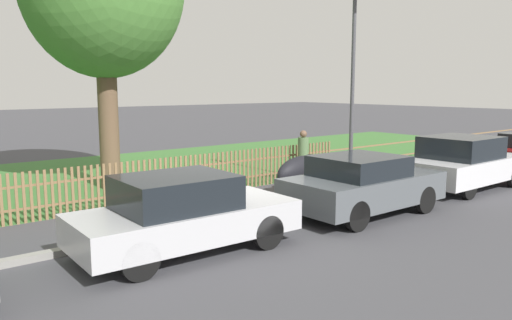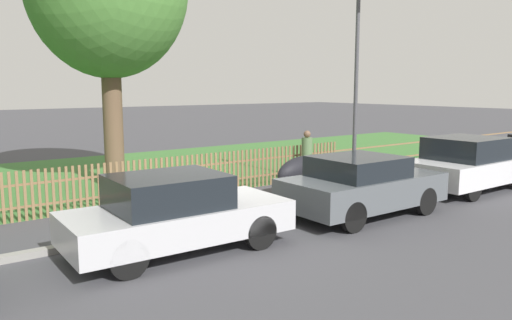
# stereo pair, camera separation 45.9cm
# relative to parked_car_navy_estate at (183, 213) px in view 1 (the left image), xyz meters

# --- Properties ---
(ground_plane) EXTENTS (120.00, 120.00, 0.00)m
(ground_plane) POSITION_rel_parked_car_navy_estate_xyz_m (1.90, 1.06, -0.69)
(ground_plane) COLOR #424247
(kerb_stone) EXTENTS (39.24, 0.20, 0.12)m
(kerb_stone) POSITION_rel_parked_car_navy_estate_xyz_m (1.90, 1.16, -0.63)
(kerb_stone) COLOR gray
(kerb_stone) RESTS_ON ground
(grass_strip) EXTENTS (39.24, 9.14, 0.01)m
(grass_strip) POSITION_rel_parked_car_navy_estate_xyz_m (1.90, 8.27, -0.68)
(grass_strip) COLOR #3D7033
(grass_strip) RESTS_ON ground
(park_fence) EXTENTS (39.24, 0.05, 1.10)m
(park_fence) POSITION_rel_parked_car_navy_estate_xyz_m (1.90, 3.71, -0.14)
(park_fence) COLOR olive
(park_fence) RESTS_ON ground
(parked_car_navy_estate) EXTENTS (3.95, 1.79, 1.37)m
(parked_car_navy_estate) POSITION_rel_parked_car_navy_estate_xyz_m (0.00, 0.00, 0.00)
(parked_car_navy_estate) COLOR #BCBCC1
(parked_car_navy_estate) RESTS_ON ground
(parked_car_red_compact) EXTENTS (3.79, 1.81, 1.35)m
(parked_car_red_compact) POSITION_rel_parked_car_navy_estate_xyz_m (4.47, -0.27, 0.01)
(parked_car_red_compact) COLOR #51565B
(parked_car_red_compact) RESTS_ON ground
(parked_car_white_van) EXTENTS (4.03, 1.86, 1.49)m
(parked_car_white_van) POSITION_rel_parked_car_navy_estate_xyz_m (8.98, -0.15, 0.05)
(parked_car_white_van) COLOR silver
(parked_car_white_van) RESTS_ON ground
(covered_motorcycle) EXTENTS (1.89, 0.78, 1.09)m
(covered_motorcycle) POSITION_rel_parked_car_navy_estate_xyz_m (4.70, 1.88, -0.03)
(covered_motorcycle) COLOR black
(covered_motorcycle) RESTS_ON ground
(pedestrian_near_fence) EXTENTS (0.37, 0.32, 1.58)m
(pedestrian_near_fence) POSITION_rel_parked_car_navy_estate_xyz_m (6.04, 3.26, 0.20)
(pedestrian_near_fence) COLOR #2D3351
(pedestrian_near_fence) RESTS_ON ground
(street_lamp) EXTENTS (0.20, 0.79, 5.54)m
(street_lamp) POSITION_rel_parked_car_navy_estate_xyz_m (6.57, 1.78, 2.81)
(street_lamp) COLOR #47474C
(street_lamp) RESTS_ON ground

